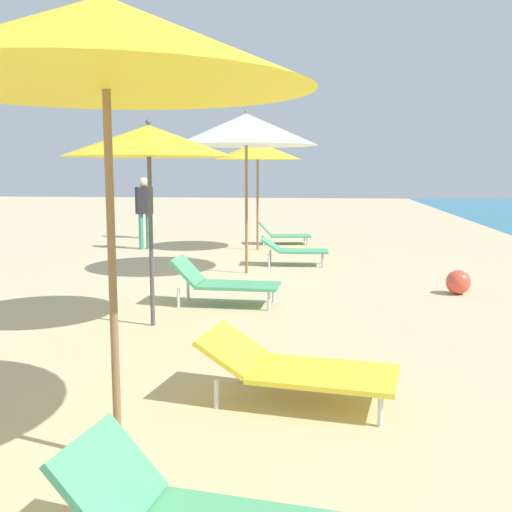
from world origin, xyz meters
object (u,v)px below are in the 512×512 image
object	(u,v)px
lounger_third_shoreside	(223,281)
umbrella_farthest	(258,151)
beach_ball	(458,282)
lounger_farthest_shoreside	(283,234)
umbrella_fourth	(246,130)
person_walking_near	(145,203)
lounger_fourth_shoreside	(294,249)
lounger_second_shoreside	(296,367)
umbrella_second	(105,43)
umbrella_third	(149,141)
person_walking_mid	(144,206)

from	to	relation	value
lounger_third_shoreside	umbrella_farthest	size ratio (longest dim) A/B	0.58
beach_ball	lounger_farthest_shoreside	bearing A→B (deg)	117.18
umbrella_fourth	person_walking_near	xyz separation A→B (m)	(-3.43, 5.26, -1.56)
lounger_fourth_shoreside	umbrella_farthest	size ratio (longest dim) A/B	0.52
lounger_second_shoreside	person_walking_near	xyz separation A→B (m)	(-4.61, 11.24, 0.65)
umbrella_second	beach_ball	world-z (taller)	umbrella_second
umbrella_second	lounger_fourth_shoreside	world-z (taller)	umbrella_second
umbrella_third	umbrella_second	bearing A→B (deg)	-77.53
umbrella_second	lounger_farthest_shoreside	world-z (taller)	umbrella_second
lounger_third_shoreside	umbrella_fourth	bearing A→B (deg)	92.94
umbrella_fourth	umbrella_second	bearing A→B (deg)	-89.06
lounger_third_shoreside	beach_ball	size ratio (longest dim) A/B	4.05
lounger_fourth_shoreside	umbrella_farthest	xyz separation A→B (m)	(-0.95, 2.24, 1.93)
umbrella_third	umbrella_farthest	world-z (taller)	umbrella_farthest
lounger_third_shoreside	person_walking_near	bearing A→B (deg)	116.11
umbrella_third	person_walking_near	bearing A→B (deg)	107.26
person_walking_near	lounger_third_shoreside	bearing A→B (deg)	143.25
umbrella_farthest	person_walking_near	world-z (taller)	umbrella_farthest
umbrella_fourth	person_walking_mid	size ratio (longest dim) A/B	1.72
beach_ball	umbrella_second	bearing A→B (deg)	-119.85
umbrella_second	lounger_third_shoreside	distance (m)	5.02
umbrella_second	lounger_farthest_shoreside	bearing A→B (deg)	88.94
lounger_third_shoreside	person_walking_near	size ratio (longest dim) A/B	0.93
umbrella_second	umbrella_third	bearing A→B (deg)	102.47
person_walking_near	beach_ball	distance (m)	9.58
lounger_fourth_shoreside	beach_ball	size ratio (longest dim) A/B	3.62
lounger_second_shoreside	lounger_third_shoreside	bearing A→B (deg)	118.25
lounger_second_shoreside	person_walking_mid	distance (m)	9.88
umbrella_second	umbrella_fourth	distance (m)	7.10
umbrella_farthest	lounger_farthest_shoreside	bearing A→B (deg)	66.53
umbrella_fourth	lounger_farthest_shoreside	world-z (taller)	umbrella_fourth
umbrella_third	beach_ball	bearing A→B (deg)	30.08
umbrella_third	person_walking_mid	distance (m)	7.24
lounger_fourth_shoreside	beach_ball	xyz separation A→B (m)	(2.56, -2.47, -0.13)
umbrella_third	lounger_third_shoreside	world-z (taller)	umbrella_third
lounger_third_shoreside	beach_ball	distance (m)	3.50
beach_ball	umbrella_fourth	bearing A→B (deg)	156.03
lounger_second_shoreside	beach_ball	size ratio (longest dim) A/B	4.50
umbrella_farthest	lounger_farthest_shoreside	size ratio (longest dim) A/B	1.84
lounger_second_shoreside	person_walking_near	bearing A→B (deg)	121.70
umbrella_farthest	lounger_farthest_shoreside	xyz separation A→B (m)	(0.50, 1.15, -1.99)
umbrella_second	person_walking_near	world-z (taller)	umbrella_second
umbrella_second	person_walking_near	size ratio (longest dim) A/B	1.83
umbrella_third	lounger_farthest_shoreside	xyz separation A→B (m)	(0.95, 8.15, -1.89)
lounger_farthest_shoreside	person_walking_near	distance (m)	3.92
beach_ball	lounger_third_shoreside	bearing A→B (deg)	-161.51
person_walking_near	person_walking_mid	xyz separation A→B (m)	(0.66, -2.22, 0.06)
umbrella_second	beach_ball	bearing A→B (deg)	60.15
lounger_second_shoreside	umbrella_farthest	size ratio (longest dim) A/B	0.65
lounger_second_shoreside	lounger_farthest_shoreside	xyz separation A→B (m)	(-0.85, 10.36, -0.04)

